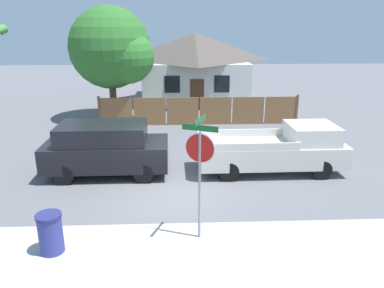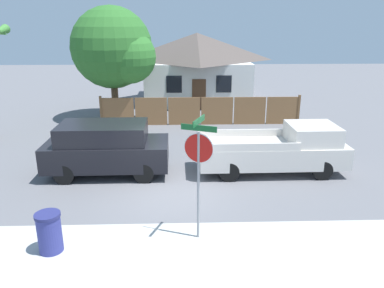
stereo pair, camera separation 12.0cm
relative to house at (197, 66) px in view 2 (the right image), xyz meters
name	(u,v)px [view 2 (the right image)]	position (x,y,z in m)	size (l,w,h in m)	color
ground_plane	(168,193)	(-1.69, -15.94, -2.48)	(80.00, 80.00, 0.00)	slate
sidewalk_strip	(164,257)	(-1.69, -19.54, -2.48)	(36.00, 3.20, 0.01)	#B2B2AD
wooden_fence	(201,111)	(-0.09, -7.10, -1.70)	(11.15, 0.12, 1.65)	brown
house	(197,66)	(0.00, 0.00, 0.00)	(7.74, 7.14, 4.78)	white
oak_tree	(116,50)	(-4.85, -5.68, 1.54)	(4.81, 4.58, 6.42)	brown
red_suv	(106,147)	(-4.02, -14.12, -1.43)	(4.57, 2.08, 1.97)	black
orange_pickup	(278,150)	(2.48, -14.12, -1.59)	(5.55, 1.97, 1.85)	silver
stop_sign	(199,158)	(-0.79, -18.66, -0.22)	(0.87, 0.79, 3.31)	gray
trash_bin	(50,232)	(-4.54, -19.18, -1.95)	(0.63, 0.63, 1.05)	navy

